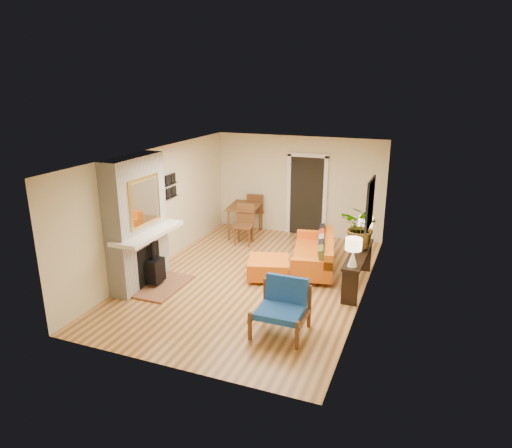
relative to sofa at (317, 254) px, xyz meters
The scene contains 10 objects.
room_shell 1.90m from the sofa, 107.09° to the left, with size 6.50×6.50×6.50m.
fireplace 3.81m from the sofa, 146.63° to the right, with size 1.09×1.68×2.60m.
sofa is the anchor object (origin of this frame).
ottoman 1.18m from the sofa, 133.73° to the right, with size 1.03×1.03×0.42m.
blue_chair 2.71m from the sofa, 87.80° to the right, with size 0.84×0.83×0.87m.
dining_table 2.75m from the sofa, 145.78° to the left, with size 0.97×1.91×1.01m.
console_table 1.17m from the sofa, 31.31° to the right, with size 0.34×1.85×0.72m.
lamp_near 1.80m from the sofa, 53.63° to the right, with size 0.30×0.30×0.54m.
lamp_far 1.22m from the sofa, ahead, with size 0.30×0.30×0.54m.
houseplant 1.31m from the sofa, 17.64° to the right, with size 0.80×0.69×0.89m, color #1E5919.
Camera 1 is at (3.23, -8.07, 3.97)m, focal length 32.00 mm.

